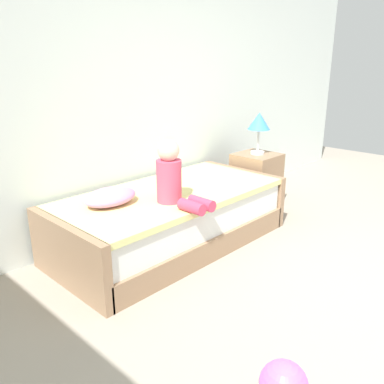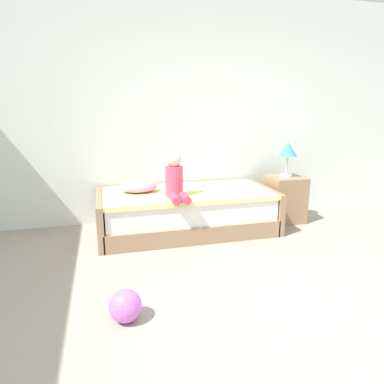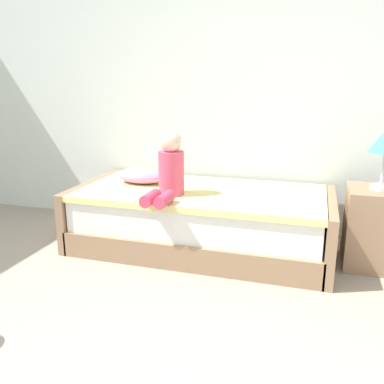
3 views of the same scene
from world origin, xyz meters
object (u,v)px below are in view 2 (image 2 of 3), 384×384
bed (187,211)px  child_figure (175,179)px  table_lamp (288,151)px  toy_ball (125,306)px  pillow (139,187)px  nightstand (285,199)px

bed → child_figure: (-0.19, -0.23, 0.46)m
table_lamp → toy_ball: size_ratio=1.92×
pillow → toy_ball: pillow is taller
pillow → toy_ball: size_ratio=1.88×
bed → child_figure: bearing=-129.7°
bed → pillow: pillow is taller
nightstand → toy_ball: bearing=-142.1°
bed → pillow: size_ratio=4.80×
table_lamp → nightstand: bearing=0.0°
table_lamp → child_figure: 1.58m
bed → nightstand: bearing=2.0°
child_figure → toy_ball: 1.70m
nightstand → pillow: (-1.91, 0.05, 0.26)m
child_figure → bed: bearing=50.3°
table_lamp → pillow: (-1.91, 0.05, -0.37)m
bed → pillow: (-0.56, 0.10, 0.32)m
bed → toy_ball: size_ratio=9.00×
table_lamp → pillow: table_lamp is taller
bed → toy_ball: bed is taller
pillow → bed: bearing=-10.1°
table_lamp → bed: bearing=-178.0°
table_lamp → toy_ball: table_lamp is taller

